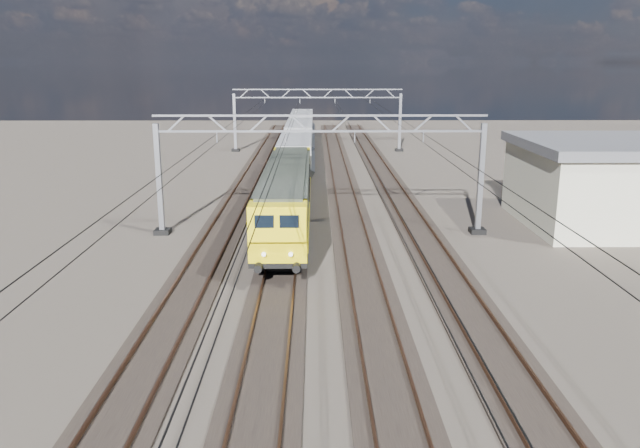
{
  "coord_description": "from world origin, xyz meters",
  "views": [
    {
      "loc": [
        -0.33,
        -32.26,
        10.0
      ],
      "look_at": [
        -0.08,
        -2.97,
        2.4
      ],
      "focal_mm": 35.0,
      "sensor_mm": 36.0,
      "label": 1
    }
  ],
  "objects_px": {
    "hopper_wagon_lead": "(296,154)",
    "hopper_wagon_third": "(302,123)",
    "catenary_gantry_far": "(317,117)",
    "locomotive": "(287,194)",
    "hopper_wagon_mid": "(299,136)",
    "catenary_gantry_mid": "(320,170)"
  },
  "relations": [
    {
      "from": "hopper_wagon_lead",
      "to": "hopper_wagon_third",
      "type": "height_order",
      "value": "same"
    },
    {
      "from": "hopper_wagon_mid",
      "to": "catenary_gantry_mid",
      "type": "bearing_deg",
      "value": -86.46
    },
    {
      "from": "locomotive",
      "to": "hopper_wagon_mid",
      "type": "height_order",
      "value": "locomotive"
    },
    {
      "from": "catenary_gantry_mid",
      "to": "hopper_wagon_mid",
      "type": "xyz_separation_m",
      "value": [
        -2.0,
        32.29,
        -1.67
      ]
    },
    {
      "from": "catenary_gantry_mid",
      "to": "hopper_wagon_mid",
      "type": "relative_size",
      "value": 1.53
    },
    {
      "from": "hopper_wagon_lead",
      "to": "catenary_gantry_mid",
      "type": "bearing_deg",
      "value": -83.69
    },
    {
      "from": "catenary_gantry_far",
      "to": "hopper_wagon_third",
      "type": "height_order",
      "value": "catenary_gantry_far"
    },
    {
      "from": "locomotive",
      "to": "hopper_wagon_third",
      "type": "bearing_deg",
      "value": 90.0
    },
    {
      "from": "hopper_wagon_mid",
      "to": "hopper_wagon_third",
      "type": "height_order",
      "value": "same"
    },
    {
      "from": "hopper_wagon_lead",
      "to": "hopper_wagon_third",
      "type": "distance_m",
      "value": 28.4
    },
    {
      "from": "locomotive",
      "to": "hopper_wagon_mid",
      "type": "bearing_deg",
      "value": 90.0
    },
    {
      "from": "catenary_gantry_mid",
      "to": "catenary_gantry_far",
      "type": "bearing_deg",
      "value": 90.0
    },
    {
      "from": "hopper_wagon_third",
      "to": "hopper_wagon_lead",
      "type": "bearing_deg",
      "value": -90.0
    },
    {
      "from": "hopper_wagon_mid",
      "to": "locomotive",
      "type": "bearing_deg",
      "value": -90.0
    },
    {
      "from": "locomotive",
      "to": "hopper_wagon_third",
      "type": "xyz_separation_m",
      "value": [
        -0.0,
        46.1,
        -0.09
      ]
    },
    {
      "from": "hopper_wagon_lead",
      "to": "hopper_wagon_third",
      "type": "xyz_separation_m",
      "value": [
        0.0,
        28.4,
        0.0
      ]
    },
    {
      "from": "locomotive",
      "to": "hopper_wagon_third",
      "type": "height_order",
      "value": "locomotive"
    },
    {
      "from": "catenary_gantry_mid",
      "to": "hopper_wagon_third",
      "type": "xyz_separation_m",
      "value": [
        -2.0,
        46.49,
        -1.67
      ]
    },
    {
      "from": "locomotive",
      "to": "hopper_wagon_lead",
      "type": "bearing_deg",
      "value": 90.0
    },
    {
      "from": "catenary_gantry_far",
      "to": "hopper_wagon_mid",
      "type": "height_order",
      "value": "catenary_gantry_far"
    },
    {
      "from": "catenary_gantry_far",
      "to": "hopper_wagon_third",
      "type": "distance_m",
      "value": 10.81
    },
    {
      "from": "hopper_wagon_mid",
      "to": "hopper_wagon_third",
      "type": "bearing_deg",
      "value": 90.0
    }
  ]
}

